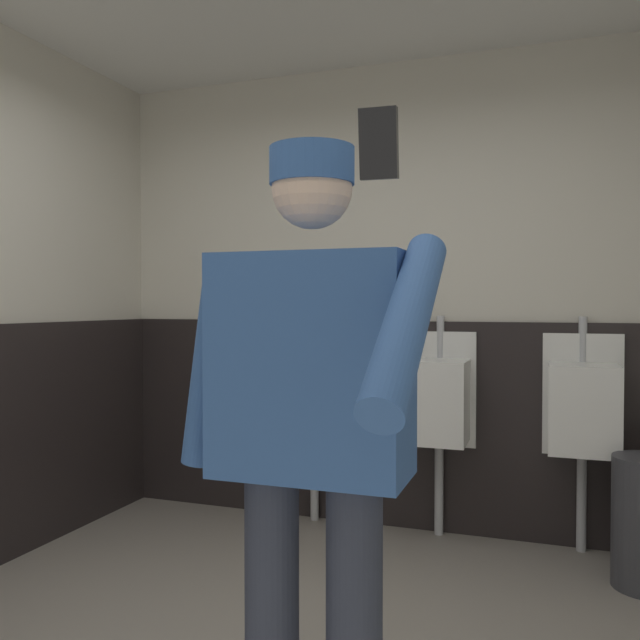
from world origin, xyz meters
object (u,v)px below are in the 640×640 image
person (311,428)px  urinal_right (583,407)px  urinal_middle (437,400)px  urinal_left (309,394)px  cell_phone (379,144)px

person → urinal_right: bearing=70.8°
urinal_middle → urinal_right: 0.75m
urinal_left → urinal_right: 1.50m
urinal_middle → urinal_right: (0.75, 0.00, 0.00)m
urinal_middle → cell_phone: (0.33, -2.58, 0.78)m
cell_phone → urinal_left: bearing=109.3°
person → cell_phone: (0.30, -0.50, 0.56)m
urinal_left → urinal_middle: size_ratio=1.00×
urinal_middle → person: size_ratio=0.73×
urinal_right → cell_phone: cell_phone is taller
urinal_right → urinal_left: bearing=180.0°
urinal_right → cell_phone: (-0.42, -2.58, 0.78)m
urinal_left → cell_phone: size_ratio=11.27×
urinal_middle → person: person is taller
urinal_middle → cell_phone: cell_phone is taller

